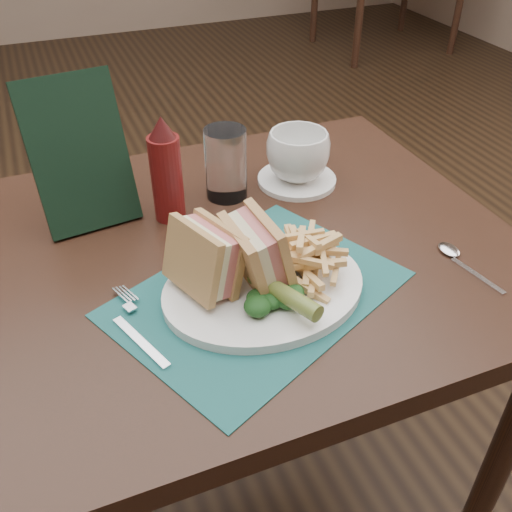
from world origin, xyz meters
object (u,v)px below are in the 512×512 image
Objects in this scene: plate at (264,288)px; table_main at (242,392)px; coffee_cup at (298,156)px; check_presenter at (79,154)px; sandwich_half_b at (244,254)px; saucer at (297,180)px; sandwich_half_a at (192,263)px; drinking_glass at (226,164)px; placemat at (258,294)px; ketchup_bottle at (166,169)px.

table_main is at bearing 82.98° from plate.
check_presenter is (-0.38, 0.02, 0.07)m from coffee_cup.
saucer is (0.21, 0.27, -0.07)m from sandwich_half_b.
sandwich_half_a is at bearing -77.27° from check_presenter.
coffee_cup is 0.90× the size of drinking_glass.
check_presenter is at bearing 121.48° from plate.
sandwich_half_a is 0.90× the size of coffee_cup.
check_presenter is (-0.18, 0.29, 0.05)m from sandwich_half_b.
drinking_glass reaches higher than placemat.
saucer is 0.05m from coffee_cup.
plate reaches higher than placemat.
table_main is 3.00× the size of plate.
plate is at bearing -123.46° from saucer.
sandwich_half_a is at bearing 168.90° from placemat.
ketchup_bottle reaches higher than plate.
sandwich_half_b is (-0.02, 0.01, 0.07)m from placemat.
table_main is 0.46m from sandwich_half_b.
sandwich_half_a is at bearing -133.82° from table_main.
saucer reaches higher than placemat.
placemat is 3.41× the size of coffee_cup.
sandwich_half_b is at bearing -104.24° from drinking_glass.
sandwich_half_b reaches higher than coffee_cup.
check_presenter is at bearing 177.20° from saucer.
check_presenter is at bearing 122.99° from placemat.
table_main is 0.49m from coffee_cup.
sandwich_half_b is 0.58× the size of ketchup_bottle.
ketchup_bottle is at bearing -173.86° from coffee_cup.
placemat is 0.07m from sandwich_half_b.
drinking_glass is 0.25m from check_presenter.
drinking_glass is at bearing 77.60° from table_main.
drinking_glass reaches higher than sandwich_half_a.
sandwich_half_b is at bearing -128.04° from saucer.
coffee_cup is at bearing 40.16° from table_main.
saucer is 1.15× the size of drinking_glass.
saucer is at bearing 48.53° from sandwich_half_b.
drinking_glass is at bearing 178.26° from saucer.
sandwich_half_a is (-0.09, 0.02, 0.07)m from placemat.
ketchup_bottle is at bearing 104.29° from placemat.
sandwich_half_a is at bearing -96.40° from ketchup_bottle.
table_main is 7.65× the size of coffee_cup.
placemat is 0.34m from saucer.
placemat is 3.08× the size of drinking_glass.
placemat is 0.11m from sandwich_half_a.
table_main is 8.47× the size of sandwich_half_a.
sandwich_half_a is at bearing 166.76° from plate.
sandwich_half_a is 0.42× the size of check_presenter.
check_presenter reaches higher than table_main.
sandwich_half_a is at bearing -137.38° from coffee_cup.
placemat is 3.77× the size of sandwich_half_a.
ketchup_bottle reaches higher than drinking_glass.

